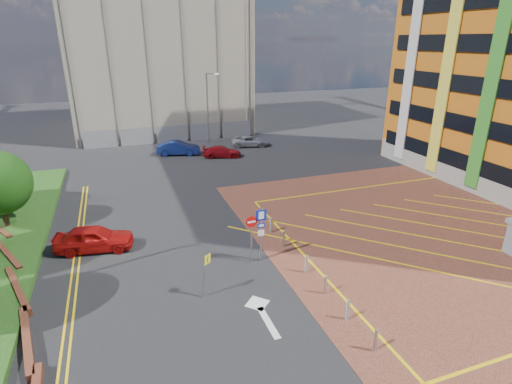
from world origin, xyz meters
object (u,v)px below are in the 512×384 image
sign_cluster (257,229)px  car_silver_back (250,141)px  car_red_back (222,152)px  car_blue_back (178,148)px  lamp_back (208,106)px  car_red_left (94,238)px  warning_sign (205,270)px

sign_cluster → car_silver_back: size_ratio=0.75×
sign_cluster → car_silver_back: 25.40m
sign_cluster → car_red_back: bearing=80.2°
car_blue_back → car_red_back: 4.75m
sign_cluster → car_blue_back: (-0.50, 23.26, -1.22)m
lamp_back → car_blue_back: size_ratio=1.81×
lamp_back → car_red_left: bearing=-118.4°
car_red_back → car_silver_back: bearing=-36.6°
lamp_back → car_blue_back: (-4.28, -3.76, -3.63)m
sign_cluster → car_red_back: sign_cluster is taller
sign_cluster → car_blue_back: sign_cluster is taller
lamp_back → car_silver_back: lamp_back is taller
car_red_left → car_blue_back: 20.50m
lamp_back → car_silver_back: (4.02, -2.88, -3.77)m
car_silver_back → car_red_back: bearing=140.3°
lamp_back → car_blue_back: bearing=-138.7°
sign_cluster → warning_sign: sign_cluster is taller
car_red_back → car_silver_back: size_ratio=0.92×
lamp_back → car_red_back: lamp_back is taller
car_blue_back → car_silver_back: bearing=-67.6°
lamp_back → car_silver_back: size_ratio=1.88×
sign_cluster → warning_sign: (-3.40, -2.24, -0.52)m
lamp_back → car_blue_back: 6.76m
car_red_back → warning_sign: bearing=178.6°
warning_sign → car_silver_back: bearing=67.0°
lamp_back → car_red_left: lamp_back is taller
car_red_left → car_silver_back: 25.61m
car_red_left → car_red_back: size_ratio=1.11×
sign_cluster → car_red_back: size_ratio=0.81×
warning_sign → sign_cluster: bearing=33.4°
sign_cluster → car_blue_back: bearing=91.2°
sign_cluster → car_silver_back: bearing=72.1°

